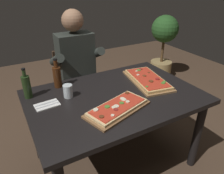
% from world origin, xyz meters
% --- Properties ---
extents(ground_plane, '(6.40, 6.40, 0.00)m').
position_xyz_m(ground_plane, '(0.00, 0.00, 0.00)').
color(ground_plane, '#4C3828').
extents(dining_table, '(1.40, 0.96, 0.74)m').
position_xyz_m(dining_table, '(0.00, 0.00, 0.64)').
color(dining_table, black).
rests_on(dining_table, ground_plane).
extents(pizza_rectangular_front, '(0.54, 0.36, 0.05)m').
position_xyz_m(pizza_rectangular_front, '(-0.10, -0.21, 0.76)').
color(pizza_rectangular_front, brown).
rests_on(pizza_rectangular_front, dining_table).
extents(pizza_rectangular_left, '(0.37, 0.58, 0.05)m').
position_xyz_m(pizza_rectangular_left, '(0.39, 0.07, 0.76)').
color(pizza_rectangular_left, olive).
rests_on(pizza_rectangular_left, dining_table).
extents(wine_bottle_dark, '(0.06, 0.06, 0.25)m').
position_xyz_m(wine_bottle_dark, '(-0.63, 0.31, 0.84)').
color(wine_bottle_dark, '#233819').
rests_on(wine_bottle_dark, dining_table).
extents(oil_bottle_amber, '(0.07, 0.07, 0.26)m').
position_xyz_m(oil_bottle_amber, '(-0.36, 0.37, 0.84)').
color(oil_bottle_amber, '#47230F').
rests_on(oil_bottle_amber, dining_table).
extents(tumbler_near_camera, '(0.08, 0.08, 0.11)m').
position_xyz_m(tumbler_near_camera, '(-0.35, 0.16, 0.79)').
color(tumbler_near_camera, silver).
rests_on(tumbler_near_camera, dining_table).
extents(napkin_cutlery_set, '(0.19, 0.12, 0.01)m').
position_xyz_m(napkin_cutlery_set, '(-0.53, 0.11, 0.74)').
color(napkin_cutlery_set, white).
rests_on(napkin_cutlery_set, dining_table).
extents(diner_chair, '(0.44, 0.44, 0.87)m').
position_xyz_m(diner_chair, '(-0.04, 0.86, 0.49)').
color(diner_chair, '#3D2B1E').
rests_on(diner_chair, ground_plane).
extents(seated_diner, '(0.53, 0.41, 1.33)m').
position_xyz_m(seated_diner, '(-0.04, 0.74, 0.74)').
color(seated_diner, '#23232D').
rests_on(seated_diner, ground_plane).
extents(potted_plant_corner, '(0.44, 0.44, 1.07)m').
position_xyz_m(potted_plant_corner, '(1.70, 1.31, 0.63)').
color(potted_plant_corner, tan).
rests_on(potted_plant_corner, ground_plane).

